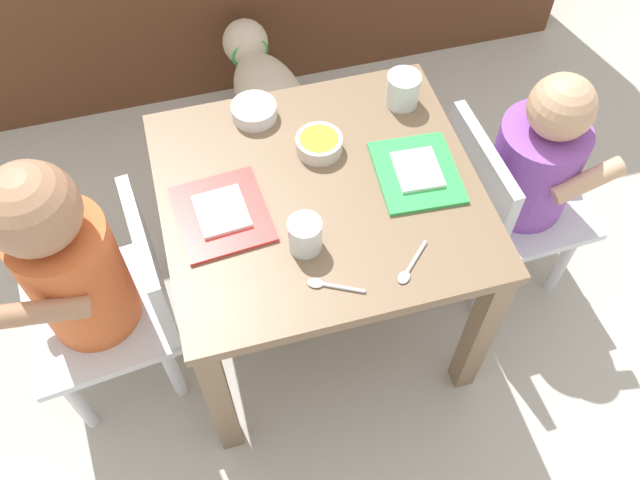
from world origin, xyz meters
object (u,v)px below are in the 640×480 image
seated_child_right (529,168)px  veggie_bowl_far (319,144)px  cereal_bowl_right_side (254,111)px  seated_child_left (77,269)px  water_cup_left (305,236)px  dog (267,92)px  spoon_by_right_tray (330,285)px  food_tray_left (222,213)px  food_tray_right (417,172)px  water_cup_right (403,91)px  dining_table (320,216)px  spoon_by_left_tray (410,267)px

seated_child_right → veggie_bowl_far: 0.45m
cereal_bowl_right_side → veggie_bowl_far: size_ratio=1.00×
seated_child_left → water_cup_left: 0.42m
dog → veggie_bowl_far: 0.56m
spoon_by_right_tray → seated_child_right: bearing=23.9°
food_tray_left → food_tray_right: same height
seated_child_left → spoon_by_right_tray: 0.46m
water_cup_right → spoon_by_right_tray: water_cup_right is taller
veggie_bowl_far → spoon_by_right_tray: 0.31m
food_tray_left → water_cup_right: 0.45m
seated_child_left → water_cup_right: seated_child_left is taller
dining_table → veggie_bowl_far: bearing=75.8°
cereal_bowl_right_side → seated_child_left: bearing=-147.9°
cereal_bowl_right_side → veggie_bowl_far: same height
food_tray_left → spoon_by_left_tray: 0.35m
seated_child_right → food_tray_left: 0.65m
food_tray_right → spoon_by_left_tray: 0.21m
water_cup_left → veggie_bowl_far: 0.23m
water_cup_right → veggie_bowl_far: water_cup_right is taller
veggie_bowl_far → spoon_by_right_tray: (-0.06, -0.30, -0.01)m
spoon_by_left_tray → water_cup_left: bearing=150.7°
food_tray_left → veggie_bowl_far: 0.24m
spoon_by_left_tray → dog: bearing=97.0°
food_tray_right → water_cup_left: 0.27m
dining_table → dog: (0.01, 0.57, -0.19)m
food_tray_right → veggie_bowl_far: (-0.16, 0.11, 0.01)m
seated_child_right → cereal_bowl_right_side: size_ratio=6.77×
dog → food_tray_left: (-0.20, -0.58, 0.28)m
dining_table → water_cup_left: (-0.06, -0.11, 0.11)m
cereal_bowl_right_side → spoon_by_left_tray: bearing=-66.6°
cereal_bowl_right_side → seated_child_right: bearing=-20.8°
seated_child_right → water_cup_left: size_ratio=9.41×
food_tray_right → spoon_by_right_tray: food_tray_right is taller
water_cup_right → spoon_by_right_tray: (-0.26, -0.38, -0.03)m
seated_child_right → spoon_by_left_tray: seated_child_right is taller
food_tray_left → water_cup_left: bearing=-38.9°
dining_table → water_cup_left: bearing=-116.8°
food_tray_right → cereal_bowl_right_side: cereal_bowl_right_side is taller
veggie_bowl_far → spoon_by_right_tray: bearing=-101.8°
food_tray_left → dining_table: bearing=3.5°
dining_table → veggie_bowl_far: (0.02, 0.10, 0.10)m
seated_child_right → spoon_by_right_tray: bearing=-156.1°
seated_child_left → spoon_by_right_tray: size_ratio=7.30×
seated_child_right → dog: (-0.45, 0.56, -0.18)m
seated_child_left → dining_table: bearing=2.9°
dog → water_cup_right: bearing=-61.7°
spoon_by_left_tray → food_tray_right: bearing=67.2°
seated_child_right → veggie_bowl_far: size_ratio=6.79×
veggie_bowl_far → spoon_by_right_tray: veggie_bowl_far is taller
cereal_bowl_right_side → water_cup_left: bearing=-86.6°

